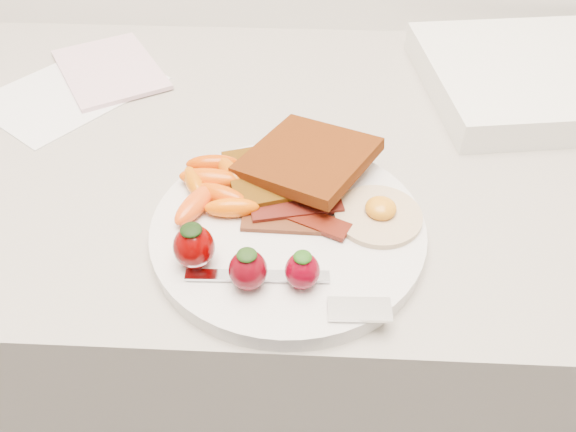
{
  "coord_description": "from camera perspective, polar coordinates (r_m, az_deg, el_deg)",
  "views": [
    {
      "loc": [
        0.03,
        1.14,
        1.3
      ],
      "look_at": [
        0.01,
        1.54,
        0.93
      ],
      "focal_mm": 35.0,
      "sensor_mm": 36.0,
      "label": 1
    }
  ],
  "objects": [
    {
      "name": "fried_egg",
      "position": [
        0.56,
        9.22,
        0.25
      ],
      "size": [
        0.09,
        0.09,
        0.02
      ],
      "color": "beige",
      "rests_on": "plate"
    },
    {
      "name": "notepad",
      "position": [
        0.86,
        -17.66,
        14.03
      ],
      "size": [
        0.2,
        0.22,
        0.01
      ],
      "primitive_type": "cube",
      "rotation": [
        0.0,
        0.0,
        0.55
      ],
      "color": "beige",
      "rests_on": "paper_sheet"
    },
    {
      "name": "plate",
      "position": [
        0.56,
        0.0,
        -1.41
      ],
      "size": [
        0.27,
        0.27,
        0.02
      ],
      "primitive_type": "cylinder",
      "color": "silver",
      "rests_on": "counter"
    },
    {
      "name": "toast_upper",
      "position": [
        0.59,
        2.03,
        5.89
      ],
      "size": [
        0.16,
        0.16,
        0.03
      ],
      "primitive_type": "cube",
      "rotation": [
        0.0,
        -0.1,
        -0.53
      ],
      "color": "#301703",
      "rests_on": "toast_lower"
    },
    {
      "name": "appliance",
      "position": [
        0.85,
        25.3,
        12.77
      ],
      "size": [
        0.37,
        0.31,
        0.04
      ],
      "primitive_type": "cube",
      "rotation": [
        0.0,
        0.0,
        0.14
      ],
      "color": "white",
      "rests_on": "counter"
    },
    {
      "name": "strawberries",
      "position": [
        0.49,
        -5.2,
        -4.4
      ],
      "size": [
        0.13,
        0.06,
        0.05
      ],
      "color": "#560000",
      "rests_on": "plate"
    },
    {
      "name": "bacon_strips",
      "position": [
        0.55,
        0.9,
        -0.07
      ],
      "size": [
        0.11,
        0.06,
        0.01
      ],
      "color": "#4B1B0C",
      "rests_on": "plate"
    },
    {
      "name": "counter",
      "position": [
        1.02,
        0.01,
        -13.18
      ],
      "size": [
        2.0,
        0.6,
        0.9
      ],
      "primitive_type": "cube",
      "color": "gray",
      "rests_on": "ground"
    },
    {
      "name": "fork",
      "position": [
        0.49,
        1.48,
        -7.58
      ],
      "size": [
        0.18,
        0.05,
        0.0
      ],
      "color": "silver",
      "rests_on": "plate"
    },
    {
      "name": "baby_carrots",
      "position": [
        0.58,
        -7.69,
        3.05
      ],
      "size": [
        0.09,
        0.12,
        0.02
      ],
      "color": "#D64C02",
      "rests_on": "plate"
    },
    {
      "name": "paper_sheet",
      "position": [
        0.83,
        -21.15,
        11.78
      ],
      "size": [
        0.26,
        0.27,
        0.0
      ],
      "primitive_type": "cube",
      "rotation": [
        0.0,
        0.0,
        -0.64
      ],
      "color": "white",
      "rests_on": "counter"
    },
    {
      "name": "toast_lower",
      "position": [
        0.59,
        -1.56,
        4.12
      ],
      "size": [
        0.12,
        0.12,
        0.01
      ],
      "primitive_type": "cube",
      "rotation": [
        0.0,
        0.0,
        0.32
      ],
      "color": "#392204",
      "rests_on": "plate"
    }
  ]
}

